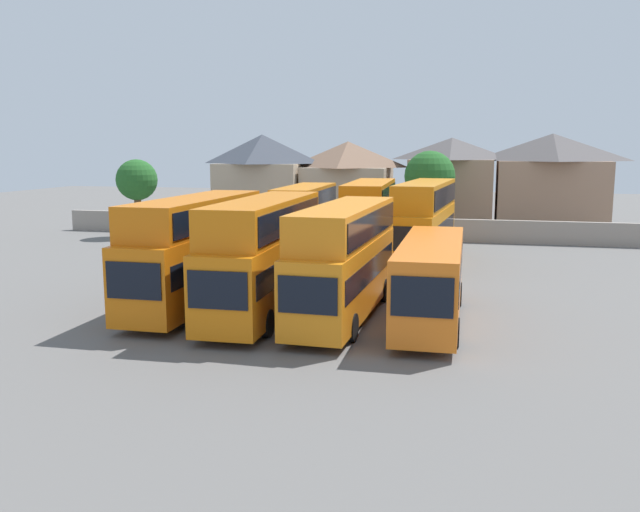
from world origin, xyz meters
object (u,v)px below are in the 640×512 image
Objects in this scene: bus_2 at (264,250)px; bus_4 at (431,276)px; bus_6 at (369,216)px; bus_1 at (196,246)px; bus_5 at (305,217)px; house_terrace_right at (451,182)px; tree_behind_wall at (430,177)px; bus_3 at (345,255)px; tree_left_of_lot at (137,181)px; bus_7 at (425,218)px; house_terrace_left at (263,179)px; house_terrace_far_right at (551,181)px; house_terrace_centre at (348,183)px.

bus_4 is at bearing 89.09° from bus_2.
bus_6 reaches higher than bus_2.
bus_1 is 10.86m from bus_4.
bus_5 is 1.25× the size of house_terrace_right.
bus_3 is at bearing -93.56° from tree_behind_wall.
tree_left_of_lot is at bearing -114.09° from bus_5.
bus_2 is 16.15m from bus_7.
bus_7 is at bearing 83.28° from bus_5.
house_terrace_left is at bearing -175.90° from house_terrace_right.
house_terrace_right reaches higher than bus_4.
tree_behind_wall is at bearing -19.87° from house_terrace_left.
house_terrace_left reaches higher than bus_7.
bus_3 is at bearing 2.48° from bus_6.
bus_2 is at bearing -71.89° from house_terrace_left.
bus_7 is 12.94m from tree_behind_wall.
bus_1 is 26.22m from tree_left_of_lot.
bus_2 is 1.12× the size of bus_5.
house_terrace_far_right reaches higher than bus_5.
house_terrace_centre is (-8.77, 19.71, 1.14)m from bus_7.
bus_2 is at bearing -85.75° from bus_3.
house_terrace_centre is at bearing -164.10° from bus_4.
house_terrace_right is (10.31, 34.35, 1.36)m from bus_1.
bus_1 is at bearing -23.64° from bus_6.
house_terrace_centre is at bearing -151.64° from bus_7.
bus_7 reaches higher than bus_5.
bus_5 is (-9.51, 15.68, 0.71)m from bus_4.
house_terrace_left is at bearing -163.20° from bus_2.
bus_7 reaches higher than bus_3.
house_terrace_right is (9.01, 19.24, 1.51)m from bus_5.
bus_1 is at bearing -77.20° from house_terrace_left.
house_terrace_far_right reaches higher than bus_6.
tree_behind_wall reaches higher than bus_4.
bus_4 is 34.99m from house_terrace_right.
tree_behind_wall is (-10.24, -7.17, 0.59)m from house_terrace_far_right.
house_terrace_centre is at bearing -167.65° from bus_6.
bus_5 is 19.07m from house_terrace_centre.
house_terrace_right is (4.56, 19.44, 1.33)m from bus_6.
bus_4 is at bearing 15.56° from bus_6.
bus_2 reaches higher than bus_4.
bus_5 is 0.88× the size of bus_7.
bus_6 is 20.01m from house_terrace_right.
house_terrace_right is (17.83, 1.28, -0.19)m from house_terrace_left.
bus_2 is 35.48m from house_terrace_left.
bus_2 is 1.40× the size of house_terrace_right.
bus_2 is 34.88m from house_terrace_centre.
bus_2 is at bearing -10.78° from bus_6.
tree_behind_wall is (8.83, 27.16, 2.12)m from bus_1.
bus_3 is 15.07m from bus_7.
house_terrace_far_right is (11.96, 34.82, 1.63)m from bus_3.
house_terrace_far_right is (17.77, 19.23, 1.69)m from bus_5.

